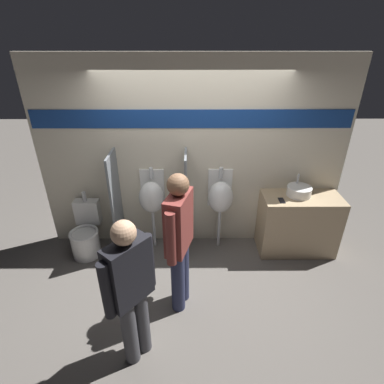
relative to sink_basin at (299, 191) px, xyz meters
The scene contains 12 objects.
ground_plane 1.80m from the sink_basin, 166.24° to the right, with size 16.00×16.00×0.00m, color #5B5651.
display_wall 1.56m from the sink_basin, behind, with size 4.25×0.07×2.70m.
sink_counter 0.52m from the sink_basin, 46.54° to the right, with size 1.09×0.52×0.89m.
sink_basin is the anchor object (origin of this frame).
cell_phone 0.32m from the sink_basin, 150.41° to the right, with size 0.07×0.14×0.01m.
divider_near_counter 2.55m from the sink_basin, behind, with size 0.03×0.49×1.53m.
divider_mid 1.58m from the sink_basin, behind, with size 0.03×0.49×1.53m.
urinal_near_counter 2.06m from the sink_basin, behind, with size 0.36×0.33×1.25m.
urinal_far 1.09m from the sink_basin, behind, with size 0.36×0.33×1.25m.
toilet 3.10m from the sink_basin, behind, with size 0.41×0.58×0.90m.
person_in_vest 2.66m from the sink_basin, 139.88° to the right, with size 0.40×0.45×1.60m.
person_with_lanyard 1.94m from the sink_basin, 146.80° to the right, with size 0.30×0.58×1.71m.
Camera 1 is at (-0.02, -3.28, 2.90)m, focal length 28.00 mm.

